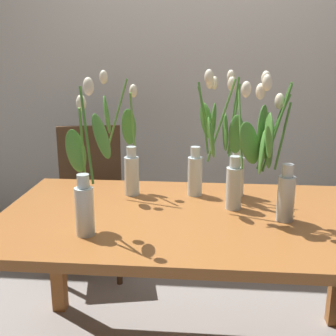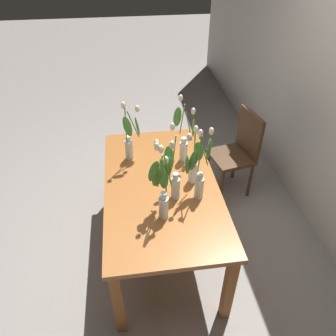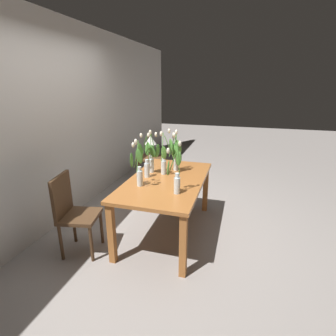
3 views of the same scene
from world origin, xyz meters
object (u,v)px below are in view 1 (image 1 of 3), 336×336
(tulip_vase_0, at_px, (235,158))
(tulip_vase_4, at_px, (86,185))
(tulip_vase_3, at_px, (276,164))
(dining_table, at_px, (192,235))
(dining_chair, at_px, (90,191))
(tulip_vase_2, at_px, (127,155))
(tulip_vase_5, at_px, (200,155))
(tulip_vase_1, at_px, (232,168))

(tulip_vase_0, relative_size, tulip_vase_4, 1.01)
(tulip_vase_3, bearing_deg, dining_table, 175.57)
(tulip_vase_0, distance_m, tulip_vase_3, 0.31)
(tulip_vase_4, relative_size, dining_chair, 0.61)
(tulip_vase_2, height_order, tulip_vase_4, tulip_vase_2)
(tulip_vase_3, distance_m, tulip_vase_4, 0.73)
(tulip_vase_0, height_order, dining_chair, tulip_vase_0)
(tulip_vase_3, relative_size, tulip_vase_5, 1.05)
(tulip_vase_3, xyz_separation_m, tulip_vase_4, (-0.70, -0.19, -0.05))
(tulip_vase_1, xyz_separation_m, dining_chair, (-0.84, 0.82, -0.40))
(tulip_vase_4, bearing_deg, dining_chair, 105.19)
(tulip_vase_0, distance_m, tulip_vase_5, 0.16)
(tulip_vase_4, distance_m, tulip_vase_5, 0.63)
(tulip_vase_2, height_order, dining_chair, tulip_vase_2)
(tulip_vase_4, bearing_deg, dining_table, 29.73)
(tulip_vase_2, relative_size, tulip_vase_3, 0.99)
(tulip_vase_0, height_order, tulip_vase_1, tulip_vase_1)
(tulip_vase_3, xyz_separation_m, dining_chair, (-1.00, 0.91, -0.45))
(dining_table, relative_size, dining_chair, 1.72)
(tulip_vase_0, bearing_deg, tulip_vase_5, 169.73)
(tulip_vase_3, height_order, tulip_vase_4, tulip_vase_3)
(dining_chair, bearing_deg, dining_table, -52.60)
(tulip_vase_0, distance_m, tulip_vase_2, 0.49)
(tulip_vase_1, xyz_separation_m, tulip_vase_4, (-0.54, -0.28, 0.00))
(tulip_vase_2, distance_m, tulip_vase_5, 0.33)
(tulip_vase_2, bearing_deg, dining_chair, 119.58)
(tulip_vase_1, height_order, tulip_vase_3, tulip_vase_1)
(dining_table, bearing_deg, tulip_vase_4, -150.27)
(tulip_vase_1, xyz_separation_m, tulip_vase_5, (-0.14, 0.21, 0.00))
(tulip_vase_0, bearing_deg, tulip_vase_1, -96.69)
(tulip_vase_3, bearing_deg, tulip_vase_1, 150.69)
(dining_table, xyz_separation_m, dining_chair, (-0.68, 0.89, -0.12))
(tulip_vase_0, xyz_separation_m, dining_chair, (-0.86, 0.65, -0.40))
(tulip_vase_1, relative_size, tulip_vase_3, 1.01)
(tulip_vase_1, distance_m, tulip_vase_4, 0.61)
(dining_table, bearing_deg, tulip_vase_5, 85.47)
(tulip_vase_1, relative_size, tulip_vase_2, 1.02)
(tulip_vase_2, bearing_deg, dining_table, -37.56)
(tulip_vase_5, bearing_deg, tulip_vase_0, -10.27)
(tulip_vase_2, xyz_separation_m, tulip_vase_4, (-0.07, -0.46, -0.00))
(tulip_vase_5, relative_size, dining_chair, 0.59)
(tulip_vase_0, distance_m, tulip_vase_4, 0.72)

